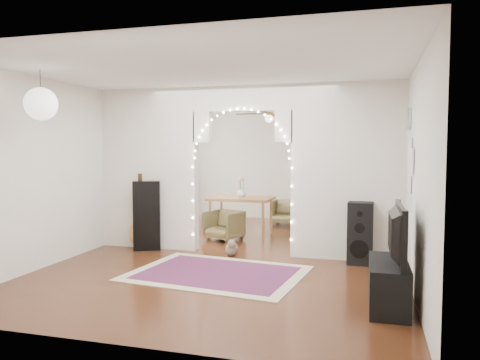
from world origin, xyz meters
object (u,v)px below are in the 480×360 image
(acoustic_guitar, at_px, (141,222))
(dining_table, at_px, (241,201))
(dining_chair_right, at_px, (224,225))
(bookcase, at_px, (322,191))
(dining_chair_left, at_px, (285,212))
(media_console, at_px, (388,285))
(floor_speaker, at_px, (360,233))

(acoustic_guitar, distance_m, dining_table, 2.11)
(dining_table, height_order, dining_chair_right, dining_table)
(bookcase, xyz_separation_m, dining_chair_right, (-1.54, -2.60, -0.44))
(bookcase, bearing_deg, acoustic_guitar, -142.13)
(dining_chair_left, distance_m, dining_chair_right, 2.22)
(acoustic_guitar, distance_m, media_console, 4.33)
(dining_chair_right, bearing_deg, media_console, -28.13)
(floor_speaker, xyz_separation_m, media_console, (0.34, -1.86, -0.21))
(media_console, bearing_deg, acoustic_guitar, 153.82)
(bookcase, height_order, dining_chair_right, bookcase)
(acoustic_guitar, height_order, media_console, acoustic_guitar)
(acoustic_guitar, height_order, dining_table, acoustic_guitar)
(dining_chair_right, bearing_deg, acoustic_guitar, -114.76)
(floor_speaker, height_order, media_console, floor_speaker)
(media_console, xyz_separation_m, bookcase, (-1.27, 5.61, 0.47))
(bookcase, relative_size, dining_chair_right, 2.36)
(acoustic_guitar, bearing_deg, bookcase, 63.84)
(dining_table, distance_m, dining_chair_right, 0.67)
(floor_speaker, relative_size, dining_table, 0.75)
(acoustic_guitar, xyz_separation_m, bookcase, (2.64, 3.75, 0.24))
(dining_chair_left, xyz_separation_m, dining_chair_right, (-0.78, -2.08, 0.01))
(acoustic_guitar, bearing_deg, dining_chair_right, 55.33)
(acoustic_guitar, bearing_deg, dining_table, 60.98)
(acoustic_guitar, distance_m, dining_chair_left, 3.75)
(floor_speaker, height_order, bookcase, bookcase)
(floor_speaker, bearing_deg, dining_chair_left, 120.28)
(media_console, distance_m, bookcase, 5.77)
(dining_chair_left, bearing_deg, dining_chair_right, -107.35)
(media_console, bearing_deg, floor_speaker, 99.58)
(bookcase, bearing_deg, floor_speaker, -93.07)
(floor_speaker, xyz_separation_m, bookcase, (-0.93, 3.75, 0.26))
(dining_chair_right, bearing_deg, floor_speaker, -6.22)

